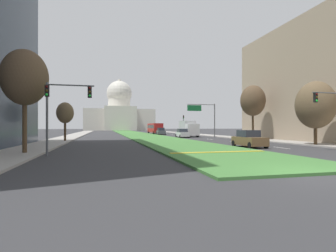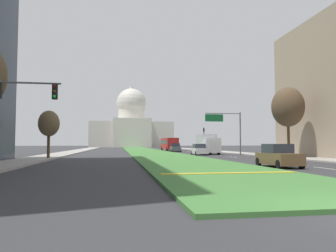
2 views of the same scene
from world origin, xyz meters
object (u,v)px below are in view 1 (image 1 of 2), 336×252
(overhead_guide_sign, at_px, (204,113))
(capitol_building, at_px, (119,113))
(traffic_light_near_left, at_px, (60,102))
(street_tree_left_near, at_px, (25,78))
(city_bus, at_px, (155,128))
(sedan_distant, at_px, (161,131))
(sedan_midblock, at_px, (182,133))
(street_tree_left_mid, at_px, (65,113))
(traffic_light_near_right, at_px, (335,107))
(street_tree_right_near, at_px, (315,105))
(street_tree_right_mid, at_px, (253,101))
(traffic_light_far_right, at_px, (184,122))
(box_truck_delivery, at_px, (189,129))
(sedan_lead_stopped, at_px, (249,139))

(overhead_guide_sign, bearing_deg, capitol_building, 95.93)
(traffic_light_near_left, relative_size, street_tree_left_near, 0.66)
(city_bus, bearing_deg, sedan_distant, -90.52)
(street_tree_left_near, xyz_separation_m, sedan_midblock, (20.27, 26.42, -4.93))
(street_tree_left_near, height_order, street_tree_left_mid, street_tree_left_near)
(traffic_light_near_right, bearing_deg, street_tree_right_near, 63.94)
(street_tree_left_mid, distance_m, street_tree_right_mid, 27.67)
(traffic_light_far_right, height_order, sedan_midblock, traffic_light_far_right)
(traffic_light_near_left, height_order, city_bus, traffic_light_near_left)
(box_truck_delivery, height_order, city_bus, box_truck_delivery)
(sedan_distant, bearing_deg, traffic_light_near_right, -82.88)
(capitol_building, relative_size, traffic_light_near_right, 7.11)
(sedan_midblock, bearing_deg, city_bus, 90.83)
(street_tree_right_near, height_order, sedan_lead_stopped, street_tree_right_near)
(traffic_light_far_right, bearing_deg, box_truck_delivery, -103.68)
(traffic_light_near_right, relative_size, city_bus, 0.47)
(overhead_guide_sign, bearing_deg, traffic_light_far_right, 84.48)
(box_truck_delivery, xyz_separation_m, city_bus, (-2.50, 22.99, 0.09))
(capitol_building, bearing_deg, street_tree_left_mid, -97.09)
(box_truck_delivery, bearing_deg, street_tree_right_near, -78.48)
(sedan_lead_stopped, distance_m, sedan_midblock, 24.26)
(sedan_midblock, relative_size, city_bus, 0.40)
(capitol_building, height_order, traffic_light_near_right, capitol_building)
(traffic_light_near_right, distance_m, box_truck_delivery, 31.91)
(overhead_guide_sign, relative_size, box_truck_delivery, 1.02)
(traffic_light_near_left, distance_m, street_tree_left_mid, 18.54)
(box_truck_delivery, bearing_deg, sedan_distant, 99.97)
(traffic_light_near_left, distance_m, sedan_lead_stopped, 17.87)
(sedan_distant, distance_m, city_bus, 8.37)
(traffic_light_near_right, xyz_separation_m, sedan_lead_stopped, (-5.71, 4.65, -2.99))
(street_tree_left_near, bearing_deg, street_tree_right_mid, 27.77)
(overhead_guide_sign, relative_size, sedan_distant, 1.54)
(traffic_light_near_right, xyz_separation_m, sedan_distant, (-5.79, 46.34, -2.97))
(street_tree_right_near, bearing_deg, street_tree_left_mid, 151.89)
(capitol_building, relative_size, overhead_guide_sign, 5.69)
(traffic_light_near_right, xyz_separation_m, city_bus, (-5.71, 54.66, -2.03))
(sedan_midblock, xyz_separation_m, city_bus, (-0.37, 25.75, 0.98))
(street_tree_left_near, xyz_separation_m, street_tree_left_mid, (0.59, 16.79, -1.80))
(traffic_light_near_left, xyz_separation_m, overhead_guide_sign, (21.84, 27.60, 0.86))
(traffic_light_near_right, bearing_deg, box_truck_delivery, 95.78)
(street_tree_right_mid, height_order, sedan_lead_stopped, street_tree_right_mid)
(capitol_building, distance_m, sedan_lead_stopped, 124.20)
(box_truck_delivery, bearing_deg, traffic_light_near_right, -84.22)
(overhead_guide_sign, distance_m, city_bus, 26.77)
(traffic_light_near_right, height_order, overhead_guide_sign, overhead_guide_sign)
(street_tree_left_mid, relative_size, sedan_midblock, 1.22)
(street_tree_left_near, xyz_separation_m, box_truck_delivery, (22.41, 29.19, -4.04))
(sedan_midblock, bearing_deg, street_tree_left_near, -127.50)
(street_tree_left_near, distance_m, sedan_distant, 48.38)
(street_tree_right_mid, bearing_deg, street_tree_left_near, -152.23)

